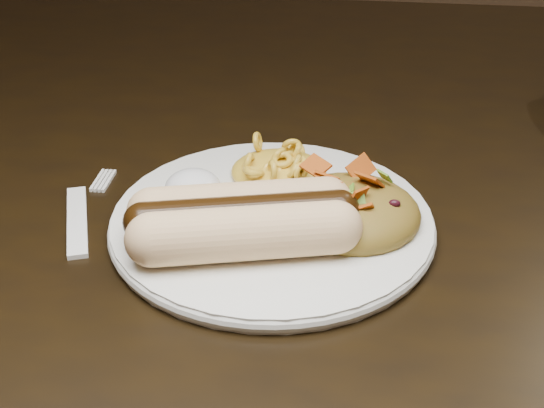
# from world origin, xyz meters

# --- Properties ---
(table) EXTENTS (1.60, 0.90, 0.75)m
(table) POSITION_xyz_m (0.00, 0.00, 0.66)
(table) COLOR black
(table) RESTS_ON floor
(plate) EXTENTS (0.27, 0.27, 0.01)m
(plate) POSITION_xyz_m (0.01, -0.17, 0.76)
(plate) COLOR white
(plate) RESTS_ON table
(hotdog) EXTENTS (0.14, 0.10, 0.04)m
(hotdog) POSITION_xyz_m (-0.01, -0.21, 0.78)
(hotdog) COLOR #FEBB8D
(hotdog) RESTS_ON plate
(mac_and_cheese) EXTENTS (0.10, 0.09, 0.03)m
(mac_and_cheese) POSITION_xyz_m (0.01, -0.11, 0.78)
(mac_and_cheese) COLOR yellow
(mac_and_cheese) RESTS_ON plate
(sour_cream) EXTENTS (0.06, 0.06, 0.03)m
(sour_cream) POSITION_xyz_m (-0.06, -0.15, 0.78)
(sour_cream) COLOR white
(sour_cream) RESTS_ON plate
(taco_salad) EXTENTS (0.11, 0.10, 0.05)m
(taco_salad) POSITION_xyz_m (0.07, -0.17, 0.78)
(taco_salad) COLOR #B55325
(taco_salad) RESTS_ON plate
(fork) EXTENTS (0.08, 0.16, 0.00)m
(fork) POSITION_xyz_m (-0.14, -0.18, 0.75)
(fork) COLOR white
(fork) RESTS_ON table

